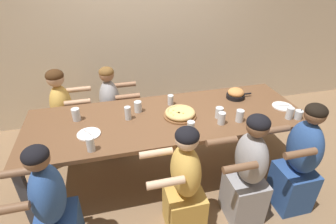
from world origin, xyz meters
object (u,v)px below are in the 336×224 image
Objects in this scene: empty_plate_a at (89,134)px; drinking_glass_a at (171,100)px; diner_near_right at (298,164)px; diner_near_left at (53,212)px; diner_near_center at (184,187)px; skillet_bowl at (236,94)px; empty_plate_b at (282,106)px; drinking_glass_f at (240,116)px; drinking_glass_b at (76,115)px; drinking_glass_g at (290,114)px; drinking_glass_d at (138,107)px; diner_far_left at (65,118)px; cocktail_glass_blue at (298,115)px; drinking_glass_j at (191,129)px; diner_far_midleft at (112,113)px; drinking_glass_e at (219,113)px; drinking_glass_h at (128,113)px; drinking_glass_i at (221,119)px; drinking_glass_c at (91,145)px; pizza_board_main at (180,114)px; diner_near_midright at (247,174)px.

drinking_glass_a reaches higher than empty_plate_a.
diner_near_left is at bearing 90.00° from diner_near_right.
diner_near_center is at bearing -90.00° from diner_near_left.
skillet_bowl reaches higher than empty_plate_b.
empty_plate_a is 1.43m from drinking_glass_f.
diner_near_left reaches higher than diner_near_center.
drinking_glass_b is 1.05× the size of drinking_glass_g.
drinking_glass_g is 0.11× the size of diner_near_center.
drinking_glass_d is 1.52m from drinking_glass_g.
diner_far_left is (-2.18, 1.39, -0.00)m from diner_near_right.
skillet_bowl is at bearing 125.38° from cocktail_glass_blue.
diner_far_midleft reaches higher than drinking_glass_j.
skillet_bowl is 2.48× the size of drinking_glass_f.
skillet_bowl is 2.36× the size of drinking_glass_b.
diner_near_center is at bearing -97.30° from drinking_glass_a.
drinking_glass_b is 1.14× the size of drinking_glass_e.
diner_near_right reaches higher than empty_plate_b.
diner_far_midleft is (-0.15, 0.65, -0.36)m from drinking_glass_h.
drinking_glass_b is 1.04× the size of drinking_glass_i.
drinking_glass_f is 0.54m from drinking_glass_j.
drinking_glass_d is (-1.52, 0.28, 0.05)m from empty_plate_b.
diner_near_right is at bearing -10.00° from drinking_glass_c.
diner_far_left is at bearing -90.00° from diner_far_midleft.
drinking_glass_f is 0.88× the size of drinking_glass_h.
cocktail_glass_blue is at bearing -18.91° from drinking_glass_d.
diner_near_left reaches higher than empty_plate_b.
pizza_board_main is 2.58× the size of drinking_glass_j.
drinking_glass_f is (-0.59, -0.15, 0.05)m from empty_plate_b.
drinking_glass_a is 0.86× the size of drinking_glass_b.
drinking_glass_g is 1.60m from drinking_glass_h.
diner_far_midleft is 0.99× the size of diner_near_midright.
drinking_glass_d is (-0.37, -0.07, 0.01)m from drinking_glass_a.
diner_near_left is at bearing -165.73° from empty_plate_b.
drinking_glass_f is at bearing -16.05° from drinking_glass_h.
drinking_glass_d is 0.69m from diner_far_midleft.
drinking_glass_h is (0.49, -0.10, 0.01)m from drinking_glass_b.
drinking_glass_i is 0.11× the size of diner_far_midleft.
drinking_glass_h reaches higher than skillet_bowl.
empty_plate_b is 2.49m from diner_far_left.
drinking_glass_f is 0.69m from diner_near_right.
drinking_glass_c is at bearing -158.28° from pizza_board_main.
pizza_board_main is 1.20m from diner_near_right.
cocktail_glass_blue is 0.83m from diner_near_midright.
drinking_glass_i is at bearing -48.44° from diner_near_center.
drinking_glass_b is at bearing 112.26° from empty_plate_a.
pizza_board_main is 0.30× the size of diner_far_left.
diner_near_midright is (0.83, -0.86, -0.33)m from drinking_glass_d.
diner_near_right is at bearing -32.56° from drinking_glass_d.
drinking_glass_f reaches higher than pizza_board_main.
diner_near_midright is (0.95, -0.74, -0.34)m from drinking_glass_h.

